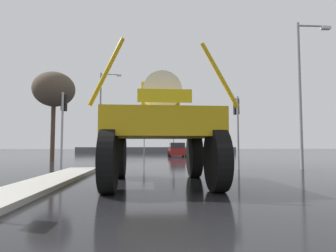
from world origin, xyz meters
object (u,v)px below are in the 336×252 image
object	(u,v)px
traffic_signal_near_right	(237,116)
streetlight_far_left	(102,110)
bare_tree_left	(54,90)
sedan_ahead	(177,150)
oversize_sprayer	(160,128)
streetlight_near_right	(302,87)
traffic_signal_far_right	(144,134)
traffic_signal_far_left	(173,132)
traffic_signal_near_left	(63,113)

from	to	relation	value
traffic_signal_near_right	streetlight_far_left	world-z (taller)	streetlight_far_left
bare_tree_left	sedan_ahead	bearing A→B (deg)	29.34
oversize_sprayer	bare_tree_left	distance (m)	17.73
streetlight_near_right	bare_tree_left	distance (m)	19.50
streetlight_far_left	traffic_signal_far_right	bearing A→B (deg)	39.08
traffic_signal_near_right	streetlight_far_left	xyz separation A→B (m)	(-10.02, 15.41, 2.23)
oversize_sprayer	streetlight_near_right	xyz separation A→B (m)	(7.91, 5.00, 2.61)
sedan_ahead	streetlight_far_left	size ratio (longest dim) A/B	0.45
traffic_signal_far_left	bare_tree_left	xyz separation A→B (m)	(-11.15, -9.25, 3.25)
oversize_sprayer	traffic_signal_far_left	distance (m)	24.12
streetlight_near_right	bare_tree_left	world-z (taller)	streetlight_near_right
traffic_signal_far_right	streetlight_far_left	size ratio (longest dim) A/B	0.40
traffic_signal_near_right	traffic_signal_far_right	xyz separation A→B (m)	(-5.56, 19.03, -0.20)
traffic_signal_near_left	traffic_signal_far_right	world-z (taller)	traffic_signal_near_left
sedan_ahead	streetlight_far_left	world-z (taller)	streetlight_far_left
sedan_ahead	traffic_signal_near_right	distance (m)	16.37
oversize_sprayer	sedan_ahead	size ratio (longest dim) A/B	1.33
traffic_signal_near_right	streetlight_far_left	size ratio (longest dim) A/B	0.43
traffic_signal_far_right	streetlight_far_left	bearing A→B (deg)	-140.92
oversize_sprayer	traffic_signal_near_right	distance (m)	6.60
oversize_sprayer	bare_tree_left	size ratio (longest dim) A/B	0.71
sedan_ahead	traffic_signal_near_left	world-z (taller)	traffic_signal_near_left
traffic_signal_near_right	traffic_signal_far_right	world-z (taller)	traffic_signal_near_right
traffic_signal_near_left	streetlight_near_right	xyz separation A→B (m)	(12.79, 0.03, 1.57)
oversize_sprayer	bare_tree_left	xyz separation A→B (m)	(-8.91, 14.74, 4.19)
traffic_signal_near_right	traffic_signal_far_left	distance (m)	19.13
oversize_sprayer	sedan_ahead	xyz separation A→B (m)	(2.40, 21.10, -1.17)
sedan_ahead	streetlight_near_right	size ratio (longest dim) A/B	0.51
sedan_ahead	traffic_signal_near_left	distance (m)	17.84
oversize_sprayer	traffic_signal_far_right	distance (m)	24.05
traffic_signal_far_left	bare_tree_left	size ratio (longest dim) A/B	0.51
traffic_signal_far_right	bare_tree_left	world-z (taller)	bare_tree_left
traffic_signal_near_right	streetlight_far_left	distance (m)	18.51
traffic_signal_far_left	streetlight_near_right	world-z (taller)	streetlight_near_right
traffic_signal_far_left	traffic_signal_far_right	size ratio (longest dim) A/B	1.07
sedan_ahead	traffic_signal_far_right	xyz separation A→B (m)	(-3.73, 2.90, 1.92)
bare_tree_left	traffic_signal_far_right	bearing A→B (deg)	50.70
traffic_signal_near_right	oversize_sprayer	bearing A→B (deg)	-130.39
oversize_sprayer	streetlight_far_left	distance (m)	21.43
streetlight_near_right	sedan_ahead	bearing A→B (deg)	108.88
streetlight_near_right	bare_tree_left	bearing A→B (deg)	149.91
traffic_signal_near_right	traffic_signal_far_left	bearing A→B (deg)	95.96
traffic_signal_near_left	traffic_signal_near_right	bearing A→B (deg)	0.01
oversize_sprayer	streetlight_near_right	distance (m)	9.71
streetlight_near_right	traffic_signal_far_right	bearing A→B (deg)	115.93
traffic_signal_near_left	traffic_signal_far_right	distance (m)	19.36
traffic_signal_far_left	streetlight_far_left	xyz separation A→B (m)	(-8.03, -3.61, 2.24)
traffic_signal_far_left	traffic_signal_near_left	bearing A→B (deg)	-110.54
sedan_ahead	traffic_signal_far_right	bearing A→B (deg)	51.81
traffic_signal_near_left	streetlight_far_left	size ratio (longest dim) A/B	0.44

